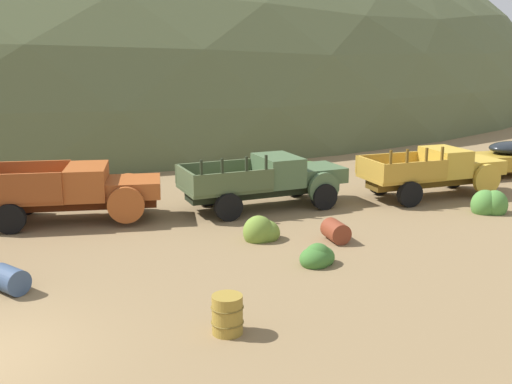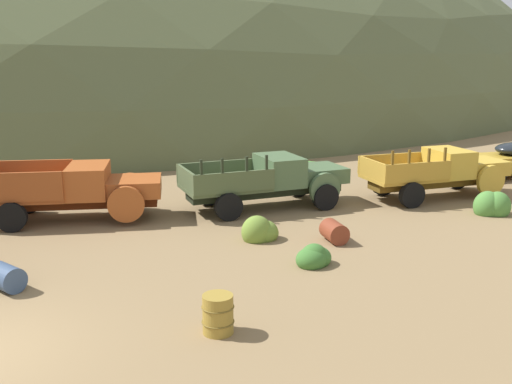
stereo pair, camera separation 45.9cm
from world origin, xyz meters
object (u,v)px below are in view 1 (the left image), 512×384
oil_drum_tipped (9,280)px  truck_oxide_orange (82,191)px  car_mustard (504,158)px  oil_drum_by_truck (336,231)px  oil_drum_spare (227,314)px  truck_faded_yellow (441,171)px  truck_weathered_green (275,180)px

oil_drum_tipped → truck_oxide_orange: bearing=65.3°
car_mustard → oil_drum_by_truck: size_ratio=4.86×
oil_drum_by_truck → oil_drum_spare: size_ratio=1.16×
truck_oxide_orange → oil_drum_by_truck: 8.60m
truck_faded_yellow → oil_drum_tipped: 16.37m
truck_oxide_orange → oil_drum_spare: size_ratio=7.54×
oil_drum_by_truck → car_mustard: bearing=22.9°
truck_weathered_green → car_mustard: (11.97, 0.66, -0.19)m
car_mustard → oil_drum_by_truck: bearing=29.8°
car_mustard → oil_drum_by_truck: (-12.10, -5.12, -0.50)m
car_mustard → oil_drum_tipped: size_ratio=4.22×
oil_drum_tipped → oil_drum_by_truck: (9.19, 0.14, -0.00)m
truck_weathered_green → oil_drum_by_truck: size_ratio=6.41×
truck_oxide_orange → truck_weathered_green: (6.74, -1.00, -0.03)m
truck_faded_yellow → oil_drum_spare: truck_faded_yellow is taller
truck_faded_yellow → oil_drum_tipped: size_ratio=5.37×
truck_oxide_orange → truck_faded_yellow: (13.42, -2.19, -0.02)m
truck_faded_yellow → car_mustard: truck_faded_yellow is taller
truck_faded_yellow → oil_drum_by_truck: size_ratio=6.19×
oil_drum_tipped → oil_drum_spare: oil_drum_spare is taller
car_mustard → truck_faded_yellow: bearing=26.1°
oil_drum_tipped → truck_faded_yellow: bearing=12.0°
oil_drum_tipped → oil_drum_spare: size_ratio=1.33×
truck_faded_yellow → oil_drum_tipped: truck_faded_yellow is taller
oil_drum_by_truck → truck_weathered_green: bearing=88.3°
truck_faded_yellow → oil_drum_spare: size_ratio=7.15×
truck_faded_yellow → truck_oxide_orange: bearing=174.9°
truck_weathered_green → truck_faded_yellow: (6.68, -1.18, 0.01)m
car_mustard → truck_weathered_green: bearing=10.1°
truck_oxide_orange → truck_faded_yellow: 13.60m
truck_oxide_orange → oil_drum_tipped: bearing=-99.6°
truck_oxide_orange → truck_weathered_green: 6.82m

